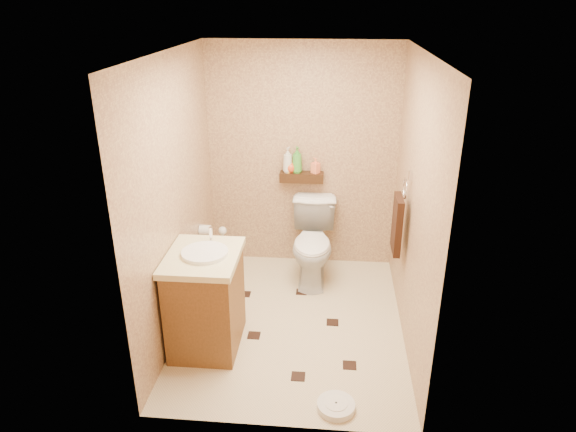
# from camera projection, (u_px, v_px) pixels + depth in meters

# --- Properties ---
(ground) EXTENTS (2.50, 2.50, 0.00)m
(ground) POSITION_uv_depth(u_px,v_px,m) (292.00, 322.00, 4.75)
(ground) COLOR beige
(ground) RESTS_ON ground
(wall_back) EXTENTS (2.00, 0.04, 2.40)m
(wall_back) POSITION_uv_depth(u_px,v_px,m) (302.00, 158.00, 5.42)
(wall_back) COLOR tan
(wall_back) RESTS_ON ground
(wall_front) EXTENTS (2.00, 0.04, 2.40)m
(wall_front) POSITION_uv_depth(u_px,v_px,m) (276.00, 278.00, 3.13)
(wall_front) COLOR tan
(wall_front) RESTS_ON ground
(wall_left) EXTENTS (0.04, 2.50, 2.40)m
(wall_left) POSITION_uv_depth(u_px,v_px,m) (176.00, 198.00, 4.36)
(wall_left) COLOR tan
(wall_left) RESTS_ON ground
(wall_right) EXTENTS (0.04, 2.50, 2.40)m
(wall_right) POSITION_uv_depth(u_px,v_px,m) (414.00, 206.00, 4.19)
(wall_right) COLOR tan
(wall_right) RESTS_ON ground
(ceiling) EXTENTS (2.00, 2.50, 0.02)m
(ceiling) POSITION_uv_depth(u_px,v_px,m) (293.00, 52.00, 3.80)
(ceiling) COLOR white
(ceiling) RESTS_ON wall_back
(wall_shelf) EXTENTS (0.46, 0.14, 0.10)m
(wall_shelf) POSITION_uv_depth(u_px,v_px,m) (302.00, 177.00, 5.42)
(wall_shelf) COLOR #38220F
(wall_shelf) RESTS_ON wall_back
(floor_accents) EXTENTS (1.14, 1.37, 0.01)m
(floor_accents) POSITION_uv_depth(u_px,v_px,m) (295.00, 328.00, 4.67)
(floor_accents) COLOR black
(floor_accents) RESTS_ON ground
(toilet) EXTENTS (0.48, 0.82, 0.83)m
(toilet) POSITION_uv_depth(u_px,v_px,m) (313.00, 243.00, 5.34)
(toilet) COLOR white
(toilet) RESTS_ON ground
(vanity) EXTENTS (0.59, 0.71, 1.00)m
(vanity) POSITION_uv_depth(u_px,v_px,m) (206.00, 299.00, 4.30)
(vanity) COLOR brown
(vanity) RESTS_ON ground
(bathroom_scale) EXTENTS (0.29, 0.29, 0.06)m
(bathroom_scale) POSITION_uv_depth(u_px,v_px,m) (336.00, 406.00, 3.75)
(bathroom_scale) COLOR white
(bathroom_scale) RESTS_ON ground
(toilet_brush) EXTENTS (0.12, 0.12, 0.53)m
(toilet_brush) POSITION_uv_depth(u_px,v_px,m) (224.00, 256.00, 5.56)
(toilet_brush) COLOR #1C7064
(toilet_brush) RESTS_ON ground
(towel_ring) EXTENTS (0.12, 0.30, 0.76)m
(towel_ring) POSITION_uv_depth(u_px,v_px,m) (398.00, 222.00, 4.53)
(towel_ring) COLOR silver
(towel_ring) RESTS_ON wall_right
(toilet_paper) EXTENTS (0.12, 0.11, 0.12)m
(toilet_paper) POSITION_uv_depth(u_px,v_px,m) (205.00, 230.00, 5.19)
(toilet_paper) COLOR white
(toilet_paper) RESTS_ON wall_left
(bottle_a) EXTENTS (0.14, 0.14, 0.27)m
(bottle_a) POSITION_uv_depth(u_px,v_px,m) (288.00, 160.00, 5.36)
(bottle_a) COLOR silver
(bottle_a) RESTS_ON wall_shelf
(bottle_b) EXTENTS (0.10, 0.10, 0.15)m
(bottle_b) POSITION_uv_depth(u_px,v_px,m) (289.00, 165.00, 5.38)
(bottle_b) COLOR yellow
(bottle_b) RESTS_ON wall_shelf
(bottle_c) EXTENTS (0.15, 0.15, 0.15)m
(bottle_c) POSITION_uv_depth(u_px,v_px,m) (291.00, 165.00, 5.38)
(bottle_c) COLOR #DB4719
(bottle_c) RESTS_ON wall_shelf
(bottle_d) EXTENTS (0.14, 0.14, 0.28)m
(bottle_d) POSITION_uv_depth(u_px,v_px,m) (297.00, 160.00, 5.35)
(bottle_d) COLOR green
(bottle_d) RESTS_ON wall_shelf
(bottle_e) EXTENTS (0.10, 0.10, 0.16)m
(bottle_e) POSITION_uv_depth(u_px,v_px,m) (316.00, 166.00, 5.35)
(bottle_e) COLOR #FF8054
(bottle_e) RESTS_ON wall_shelf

